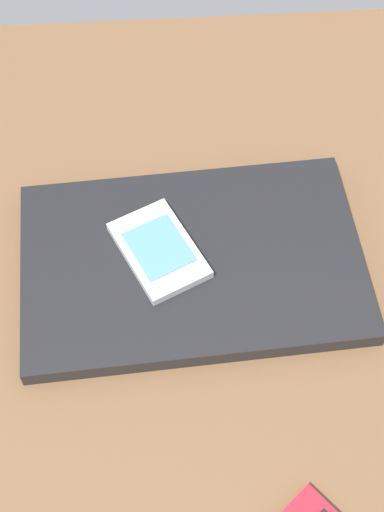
{
  "coord_description": "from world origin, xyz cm",
  "views": [
    {
      "loc": [
        -4.87,
        34.73,
        64.27
      ],
      "look_at": [
        -7.41,
        -3.31,
        5.0
      ],
      "focal_mm": 51.76,
      "sensor_mm": 36.0,
      "label": 1
    }
  ],
  "objects": [
    {
      "name": "desk_surface",
      "position": [
        0.0,
        0.0,
        1.5
      ],
      "size": [
        120.0,
        80.0,
        3.0
      ],
      "primitive_type": "cube",
      "color": "brown",
      "rests_on": "ground"
    },
    {
      "name": "cell_phone_on_laptop",
      "position": [
        -4.28,
        -3.98,
        5.36
      ],
      "size": [
        9.98,
        11.65,
        1.07
      ],
      "color": "silver",
      "rests_on": "laptop_closed"
    },
    {
      "name": "laptop_closed",
      "position": [
        -7.41,
        -3.31,
        3.93
      ],
      "size": [
        33.78,
        22.78,
        1.86
      ],
      "primitive_type": "cube",
      "rotation": [
        0.0,
        0.0,
        0.05
      ],
      "color": "black",
      "rests_on": "desk_surface"
    }
  ]
}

